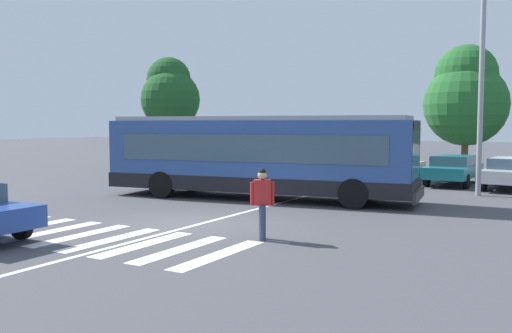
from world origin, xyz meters
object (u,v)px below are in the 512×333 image
object	(u,v)px
twin_arm_street_lamp	(482,46)
background_tree_right	(466,96)
parked_car_silver	(512,171)
parked_car_black	(246,161)
parked_car_teal	(453,168)
parked_car_white	(335,164)
parked_car_champagne	(393,166)
parked_car_blue	(284,163)
background_tree_left	(170,94)
city_transit_bus	(258,156)
pedestrian_crossing_street	(262,200)

from	to	relation	value
twin_arm_street_lamp	background_tree_right	distance (m)	9.71
parked_car_silver	twin_arm_street_lamp	xyz separation A→B (m)	(-0.90, -3.00, 4.98)
parked_car_black	parked_car_teal	size ratio (longest dim) A/B	1.02
twin_arm_street_lamp	parked_car_teal	bearing A→B (deg)	114.28
parked_car_white	parked_car_champagne	distance (m)	2.87
parked_car_champagne	parked_car_silver	size ratio (longest dim) A/B	1.00
parked_car_blue	twin_arm_street_lamp	distance (m)	11.47
parked_car_white	background_tree_left	size ratio (longest dim) A/B	0.66
twin_arm_street_lamp	background_tree_left	world-z (taller)	twin_arm_street_lamp
twin_arm_street_lamp	city_transit_bus	bearing A→B (deg)	-144.21
city_transit_bus	parked_car_silver	world-z (taller)	city_transit_bus
parked_car_white	parked_car_silver	bearing A→B (deg)	-2.26
twin_arm_street_lamp	background_tree_left	distance (m)	19.40
pedestrian_crossing_street	parked_car_white	world-z (taller)	pedestrian_crossing_street
pedestrian_crossing_street	parked_car_silver	xyz separation A→B (m)	(4.09, 14.42, -0.20)
pedestrian_crossing_street	twin_arm_street_lamp	world-z (taller)	twin_arm_street_lamp
background_tree_left	parked_car_blue	bearing A→B (deg)	-11.37
parked_car_black	parked_car_blue	size ratio (longest dim) A/B	1.03
pedestrian_crossing_street	parked_car_champagne	bearing A→B (deg)	94.61
parked_car_teal	background_tree_left	distance (m)	17.67
parked_car_champagne	parked_car_teal	world-z (taller)	same
pedestrian_crossing_street	parked_car_black	size ratio (longest dim) A/B	0.37
parked_car_blue	parked_car_teal	size ratio (longest dim) A/B	0.99
parked_car_black	parked_car_silver	world-z (taller)	same
parked_car_white	twin_arm_street_lamp	world-z (taller)	twin_arm_street_lamp
city_transit_bus	parked_car_silver	xyz separation A→B (m)	(7.87, 8.02, -0.82)
pedestrian_crossing_street	parked_car_teal	xyz separation A→B (m)	(1.59, 14.97, -0.20)
pedestrian_crossing_street	twin_arm_street_lamp	distance (m)	12.78
parked_car_champagne	background_tree_left	xyz separation A→B (m)	(-14.41, 1.15, 3.88)
parked_car_white	parked_car_silver	distance (m)	8.17
pedestrian_crossing_street	parked_car_blue	size ratio (longest dim) A/B	0.38
parked_car_blue	background_tree_right	xyz separation A→B (m)	(7.81, 6.50, 3.53)
parked_car_silver	background_tree_left	bearing A→B (deg)	175.22
parked_car_white	parked_car_black	bearing A→B (deg)	-178.55
parked_car_teal	city_transit_bus	bearing A→B (deg)	-122.06
parked_car_teal	parked_car_silver	world-z (taller)	same
parked_car_white	background_tree_left	xyz separation A→B (m)	(-11.54, 1.33, 3.88)
parked_car_champagne	background_tree_left	bearing A→B (deg)	175.42
background_tree_left	pedestrian_crossing_street	bearing A→B (deg)	-45.82
parked_car_teal	background_tree_right	xyz separation A→B (m)	(-0.53, 5.81, 3.53)
parked_car_champagne	parked_car_silver	xyz separation A→B (m)	(5.29, -0.49, 0.00)
background_tree_right	parked_car_teal	bearing A→B (deg)	-84.82
parked_car_black	background_tree_right	world-z (taller)	background_tree_right
parked_car_champagne	background_tree_left	distance (m)	14.97
parked_car_champagne	parked_car_teal	bearing A→B (deg)	1.15
background_tree_left	parked_car_black	bearing A→B (deg)	-12.81
parked_car_black	parked_car_champagne	size ratio (longest dim) A/B	1.01
parked_car_black	parked_car_white	size ratio (longest dim) A/B	1.01
twin_arm_street_lamp	parked_car_black	bearing A→B (deg)	165.57
parked_car_black	background_tree_right	size ratio (longest dim) A/B	0.65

